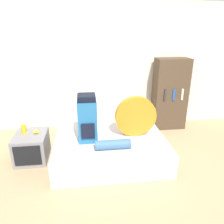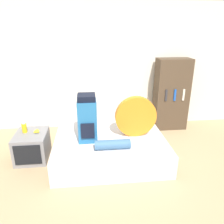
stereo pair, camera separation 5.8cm
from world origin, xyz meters
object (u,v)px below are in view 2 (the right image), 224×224
backpack (87,119)px  television (32,146)px  tent_bag (136,117)px  bookshelf (171,95)px  canister (24,128)px  sleeping_roll (113,144)px

backpack → television: backpack is taller
tent_bag → bookshelf: (0.99, 1.05, 0.04)m
backpack → tent_bag: bearing=5.4°
television → canister: 0.34m
sleeping_roll → tent_bag: bearing=43.7°
canister → bookshelf: bearing=17.9°
canister → tent_bag: bearing=-4.1°
sleeping_roll → bookshelf: (1.42, 1.46, 0.31)m
television → canister: canister is taller
bookshelf → canister: bearing=-162.1°
tent_bag → canister: bearing=175.9°
tent_bag → sleeping_roll: 0.65m
tent_bag → sleeping_roll: bearing=-136.3°
sleeping_roll → television: 1.41m
sleeping_roll → backpack: bearing=137.6°
tent_bag → canister: size_ratio=3.97×
television → bookshelf: 2.95m
tent_bag → canister: tent_bag is taller
sleeping_roll → bookshelf: size_ratio=0.35×
bookshelf → tent_bag: bearing=-133.4°
television → canister: (-0.10, 0.07, 0.31)m
tent_bag → sleeping_roll: (-0.43, -0.41, -0.27)m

